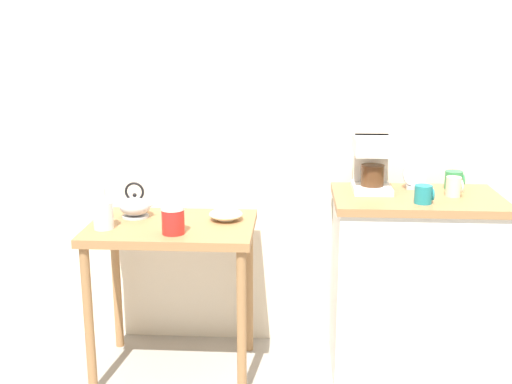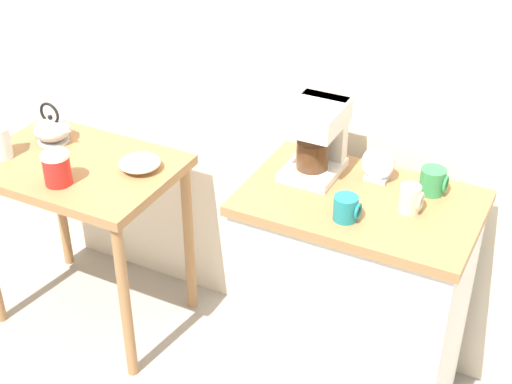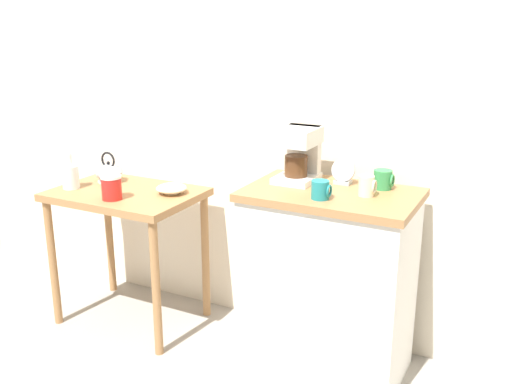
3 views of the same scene
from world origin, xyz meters
TOP-DOWN VIEW (x-y plane):
  - ground_plane at (0.00, 0.00)m, footprint 8.00×8.00m
  - back_wall at (0.10, 0.36)m, footprint 4.40×0.10m
  - wooden_table at (-0.57, -0.05)m, footprint 0.78×0.54m
  - kitchen_counter at (0.58, 0.00)m, footprint 0.78×0.50m
  - bowl_stoneware at (-0.32, 0.02)m, footprint 0.16×0.16m
  - teakettle at (-0.77, 0.05)m, footprint 0.19×0.15m
  - glass_carafe_vase at (-0.87, -0.14)m, footprint 0.09×0.09m
  - canister_enamel at (-0.54, -0.20)m, footprint 0.11×0.11m
  - coffee_maker at (0.37, 0.10)m, footprint 0.18×0.22m
  - mug_dark_teal at (0.58, -0.13)m, footprint 0.08×0.08m
  - mug_small_cream at (0.74, -0.00)m, footprint 0.07×0.07m
  - mug_tall_green at (0.78, 0.14)m, footprint 0.09×0.08m
  - table_clock at (0.59, 0.14)m, footprint 0.11×0.06m

SIDE VIEW (x-z plane):
  - ground_plane at x=0.00m, z-range 0.00..0.00m
  - kitchen_counter at x=0.58m, z-range 0.00..0.91m
  - wooden_table at x=-0.57m, z-range 0.27..1.04m
  - bowl_stoneware at x=-0.32m, z-range 0.77..0.82m
  - teakettle at x=-0.77m, z-range 0.74..0.91m
  - canister_enamel at x=-0.54m, z-range 0.77..0.90m
  - glass_carafe_vase at x=-0.87m, z-range 0.74..0.93m
  - mug_dark_teal at x=0.58m, z-range 0.91..0.99m
  - mug_tall_green at x=0.78m, z-range 0.91..1.00m
  - mug_small_cream at x=0.74m, z-range 0.91..1.00m
  - table_clock at x=0.59m, z-range 0.90..1.03m
  - coffee_maker at x=0.37m, z-range 0.92..1.18m
  - back_wall at x=0.10m, z-range 0.00..2.80m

